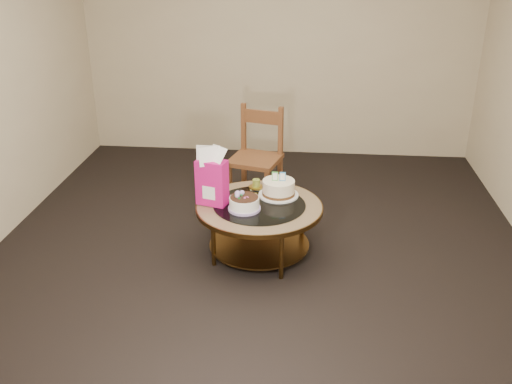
# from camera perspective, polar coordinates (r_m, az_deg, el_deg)

# --- Properties ---
(ground) EXTENTS (5.00, 5.00, 0.00)m
(ground) POSITION_cam_1_polar(r_m,az_deg,el_deg) (4.77, 0.33, -6.23)
(ground) COLOR black
(ground) RESTS_ON ground
(room_walls) EXTENTS (4.52, 5.02, 2.61)m
(room_walls) POSITION_cam_1_polar(r_m,az_deg,el_deg) (4.20, 0.38, 12.23)
(room_walls) COLOR beige
(room_walls) RESTS_ON ground
(coffee_table) EXTENTS (1.02, 1.02, 0.46)m
(coffee_table) POSITION_cam_1_polar(r_m,az_deg,el_deg) (4.59, 0.34, -2.15)
(coffee_table) COLOR brown
(coffee_table) RESTS_ON ground
(decorated_cake) EXTENTS (0.26, 0.26, 0.15)m
(decorated_cake) POSITION_cam_1_polar(r_m,az_deg,el_deg) (4.45, -1.19, -1.18)
(decorated_cake) COLOR #B497D6
(decorated_cake) RESTS_ON coffee_table
(cream_cake) EXTENTS (0.33, 0.33, 0.21)m
(cream_cake) POSITION_cam_1_polar(r_m,az_deg,el_deg) (4.68, 2.27, 0.36)
(cream_cake) COLOR white
(cream_cake) RESTS_ON coffee_table
(gift_bag) EXTENTS (0.26, 0.22, 0.47)m
(gift_bag) POSITION_cam_1_polar(r_m,az_deg,el_deg) (4.49, -4.44, 1.57)
(gift_bag) COLOR #C81272
(gift_bag) RESTS_ON coffee_table
(pillar_candle) EXTENTS (0.13, 0.13, 0.09)m
(pillar_candle) POSITION_cam_1_polar(r_m,az_deg,el_deg) (4.82, 0.02, 0.67)
(pillar_candle) COLOR #EAD160
(pillar_candle) RESTS_ON coffee_table
(dining_chair) EXTENTS (0.54, 0.54, 0.96)m
(dining_chair) POSITION_cam_1_polar(r_m,az_deg,el_deg) (5.46, 0.06, 3.51)
(dining_chair) COLOR brown
(dining_chair) RESTS_ON ground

